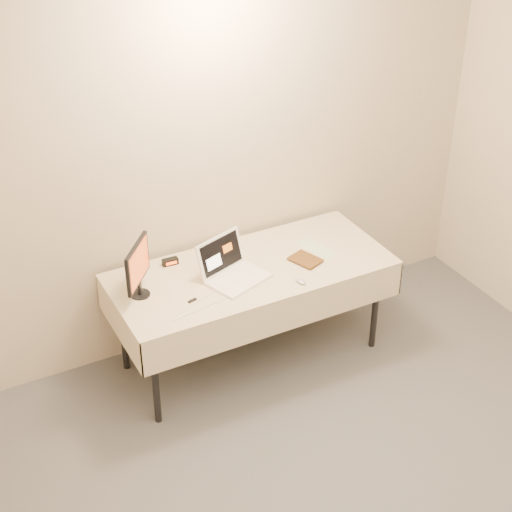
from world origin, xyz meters
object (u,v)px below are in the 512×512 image
table (251,276)px  monitor (138,266)px  laptop (231,269)px  book (299,253)px

table → monitor: bearing=176.2°
monitor → table: bearing=-54.5°
laptop → monitor: 0.62m
laptop → table: bearing=-8.2°
table → book: size_ratio=9.23×
monitor → book: (1.04, -0.16, -0.11)m
table → monitor: monitor is taller
laptop → monitor: bearing=153.3°
table → monitor: 0.80m
book → table: bearing=138.5°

